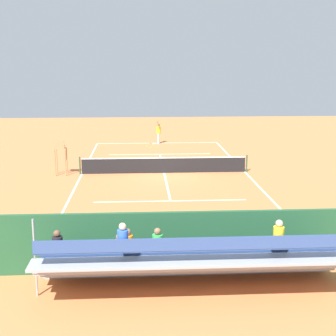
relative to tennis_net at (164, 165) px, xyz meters
name	(u,v)px	position (x,y,z in m)	size (l,w,h in m)	color
ground_plane	(164,173)	(0.00, 0.00, -0.50)	(60.00, 60.00, 0.00)	#D17542
court_line_markings	(164,173)	(0.00, -0.04, -0.50)	(10.10, 22.20, 0.01)	white
tennis_net	(164,165)	(0.00, 0.00, 0.00)	(10.30, 0.10, 1.07)	black
backdrop_wall	(186,241)	(0.00, 14.00, 0.50)	(18.00, 0.16, 2.00)	#235633
bleacher_stand	(186,260)	(0.15, 15.37, 0.44)	(9.06, 2.40, 2.48)	#9EA0A5
umpire_chair	(60,153)	(6.20, 0.16, 0.81)	(0.67, 0.67, 2.14)	#A88456
courtside_bench	(237,244)	(-1.82, 13.27, 0.06)	(1.80, 0.40, 0.93)	#9E754C
equipment_bag	(189,257)	(-0.16, 13.40, -0.32)	(0.90, 0.36, 0.36)	black
tennis_player	(159,131)	(-0.10, -10.76, 0.51)	(0.42, 0.55, 1.93)	white
tennis_racket	(154,144)	(0.32, -10.63, -0.49)	(0.55, 0.47, 0.03)	black
tennis_ball_near	(147,146)	(0.91, -9.45, -0.47)	(0.07, 0.07, 0.07)	#CCDB33
tennis_ball_far	(151,147)	(0.58, -8.83, -0.47)	(0.07, 0.07, 0.07)	#CCDB33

